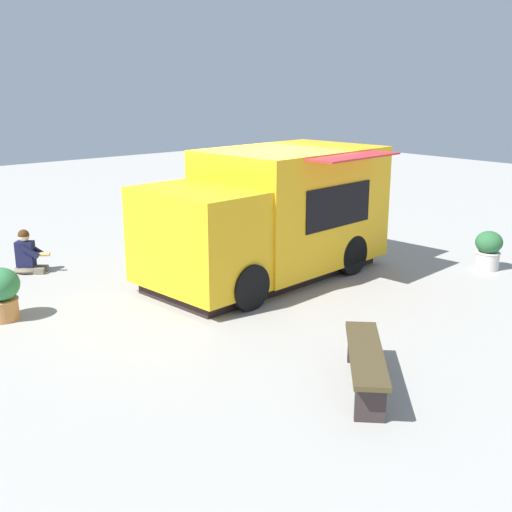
% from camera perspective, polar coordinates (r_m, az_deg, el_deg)
% --- Properties ---
extents(ground_plane, '(40.00, 40.00, 0.00)m').
position_cam_1_polar(ground_plane, '(12.23, 0.71, -1.62)').
color(ground_plane, '#A3A19A').
extents(food_truck, '(4.94, 3.11, 2.39)m').
position_cam_1_polar(food_truck, '(11.83, 1.29, 3.51)').
color(food_truck, yellow).
rests_on(food_truck, ground_plane).
extents(person_customer, '(0.72, 0.71, 0.86)m').
position_cam_1_polar(person_customer, '(13.02, -20.03, 0.02)').
color(person_customer, '#736854').
rests_on(person_customer, ground_plane).
extents(planter_flowering_near, '(0.62, 0.62, 0.84)m').
position_cam_1_polar(planter_flowering_near, '(10.54, -22.19, -3.06)').
color(planter_flowering_near, '#C17F42').
rests_on(planter_flowering_near, ground_plane).
extents(planter_flowering_far, '(0.53, 0.53, 0.77)m').
position_cam_1_polar(planter_flowering_far, '(13.24, 20.31, 0.58)').
color(planter_flowering_far, beige).
rests_on(planter_flowering_far, ground_plane).
extents(plaza_bench, '(1.63, 1.60, 0.50)m').
position_cam_1_polar(plaza_bench, '(7.74, 9.91, -9.24)').
color(plaza_bench, '#463A21').
rests_on(plaza_bench, ground_plane).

